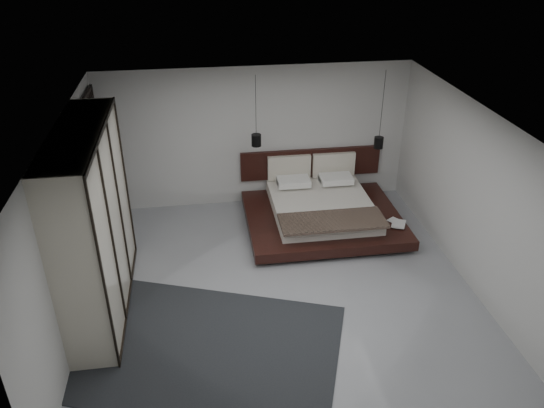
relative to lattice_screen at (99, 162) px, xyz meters
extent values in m
plane|color=#93969B|center=(2.95, -2.45, -1.30)|extent=(6.00, 6.00, 0.00)
plane|color=white|center=(2.95, -2.45, 1.50)|extent=(6.00, 6.00, 0.00)
plane|color=#BBBBB8|center=(2.95, 0.55, 0.10)|extent=(6.00, 0.00, 6.00)
plane|color=#BBBBB8|center=(2.95, -5.45, 0.10)|extent=(6.00, 0.00, 6.00)
plane|color=#BBBBB8|center=(-0.05, -2.45, 0.10)|extent=(0.00, 6.00, 6.00)
plane|color=#BBBBB8|center=(5.95, -2.45, 0.10)|extent=(0.00, 6.00, 6.00)
cube|color=black|center=(0.00, 0.00, 0.00)|extent=(0.05, 0.90, 2.60)
cube|color=black|center=(4.04, -0.70, -1.26)|extent=(2.25, 1.84, 0.08)
cube|color=black|center=(4.04, -0.70, -1.13)|extent=(2.86, 2.35, 0.18)
cube|color=silver|center=(4.04, -0.57, -0.92)|extent=(1.84, 2.05, 0.22)
cube|color=black|center=(4.04, -1.36, -0.78)|extent=(1.86, 0.72, 0.05)
cube|color=white|center=(3.61, 0.22, -0.75)|extent=(0.63, 0.41, 0.12)
cube|color=white|center=(4.47, 0.22, -0.75)|extent=(0.63, 0.41, 0.12)
cube|color=white|center=(3.61, 0.08, -0.69)|extent=(0.63, 0.41, 0.12)
cube|color=white|center=(4.47, 0.08, -0.69)|extent=(0.63, 0.41, 0.12)
cube|color=black|center=(4.04, 0.51, -0.51)|extent=(2.86, 0.08, 0.60)
cube|color=beige|center=(3.58, 0.42, -0.54)|extent=(0.87, 0.10, 0.50)
cube|color=beige|center=(4.50, 0.42, -0.54)|extent=(0.87, 0.10, 0.50)
imported|color=#99724C|center=(5.22, -1.21, -1.02)|extent=(0.30, 0.32, 0.02)
imported|color=#99724C|center=(5.20, -1.24, -1.00)|extent=(0.36, 0.39, 0.02)
cylinder|color=black|center=(2.87, -0.09, 0.95)|extent=(0.01, 0.01, 1.10)
cylinder|color=black|center=(2.87, -0.09, 0.29)|extent=(0.18, 0.18, 0.22)
cylinder|color=#FFE0B2|center=(2.87, -0.09, 0.20)|extent=(0.14, 0.14, 0.01)
cylinder|color=black|center=(5.22, -0.09, 0.86)|extent=(0.01, 0.01, 1.29)
cylinder|color=black|center=(5.22, -0.09, 0.11)|extent=(0.18, 0.18, 0.22)
cylinder|color=#FFE0B2|center=(5.22, -0.09, 0.01)|extent=(0.13, 0.13, 0.01)
cube|color=beige|center=(0.25, -2.40, 0.10)|extent=(0.64, 2.79, 2.79)
cube|color=black|center=(0.58, -2.40, 1.46)|extent=(0.03, 2.79, 0.06)
cube|color=black|center=(0.58, -2.40, -1.27)|extent=(0.03, 2.79, 0.06)
cube|color=black|center=(0.58, -3.80, 0.10)|extent=(0.03, 0.05, 2.79)
cube|color=black|center=(0.58, -2.87, 0.10)|extent=(0.03, 0.05, 2.79)
cube|color=black|center=(0.58, -1.94, 0.10)|extent=(0.03, 0.05, 2.79)
cube|color=black|center=(0.58, -1.01, 0.10)|extent=(0.03, 0.05, 2.79)
cube|color=black|center=(1.75, -3.66, -1.29)|extent=(4.16, 3.56, 0.02)
camera|label=1|loc=(1.82, -9.12, 3.93)|focal=35.00mm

